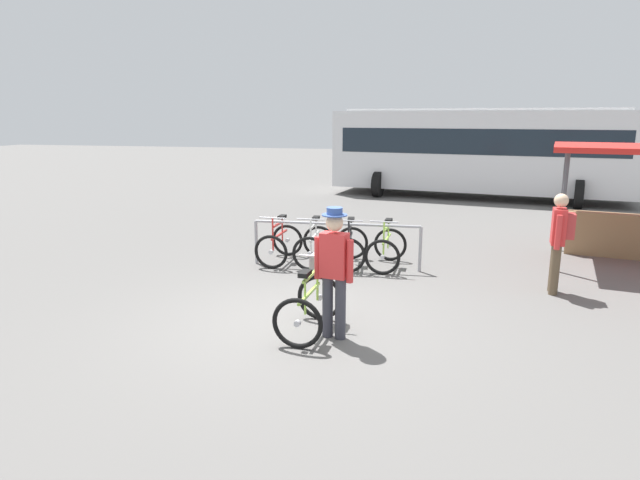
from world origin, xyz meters
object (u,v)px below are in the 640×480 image
racked_bike_white (314,246)px  person_with_featured_bike (334,268)px  bus_distant (478,148)px  racked_bike_lime (386,249)px  racked_bike_red (280,244)px  pedestrian_with_backpack (559,237)px  market_stall (638,193)px  racked_bike_black (350,247)px  featured_bicycle (312,295)px

racked_bike_white → person_with_featured_bike: (1.10, -3.45, 0.58)m
bus_distant → racked_bike_lime: bearing=-102.1°
bus_distant → person_with_featured_bike: bearing=-100.2°
racked_bike_red → pedestrian_with_backpack: 5.04m
racked_bike_white → person_with_featured_bike: 3.66m
racked_bike_red → market_stall: 6.98m
racked_bike_white → racked_bike_lime: 1.40m
racked_bike_red → racked_bike_black: size_ratio=0.97×
racked_bike_black → racked_bike_lime: same height
pedestrian_with_backpack → bus_distant: bearing=93.9°
market_stall → person_with_featured_bike: bearing=-135.1°
racked_bike_black → market_stall: 5.63m
racked_bike_red → pedestrian_with_backpack: (4.94, -0.82, 0.57)m
racked_bike_white → racked_bike_lime: same height
racked_bike_black → featured_bicycle: featured_bicycle is taller
racked_bike_white → bus_distant: (3.51, 9.92, 1.37)m
racked_bike_lime → bus_distant: bus_distant is taller
racked_bike_lime → pedestrian_with_backpack: 3.05m
racked_bike_white → racked_bike_lime: (1.40, 0.06, 0.00)m
featured_bicycle → bus_distant: bus_distant is taller
person_with_featured_bike → racked_bike_lime: bearing=85.1°
racked_bike_white → featured_bicycle: bearing=-76.9°
racked_bike_lime → market_stall: (4.64, 1.41, 1.03)m
person_with_featured_bike → pedestrian_with_backpack: 4.08m
racked_bike_white → racked_bike_black: 0.70m
racked_bike_lime → market_stall: 4.96m
racked_bike_black → bus_distant: bus_distant is taller
racked_bike_white → pedestrian_with_backpack: size_ratio=0.69×
market_stall → bus_distant: bearing=106.7°
person_with_featured_bike → market_stall: (4.94, 4.92, 0.45)m
racked_bike_black → bus_distant: bearing=74.1°
racked_bike_black → market_stall: size_ratio=0.34×
racked_bike_red → bus_distant: (4.21, 9.95, 1.37)m
racked_bike_white → featured_bicycle: 3.34m
racked_bike_black → person_with_featured_bike: person_with_featured_bike is taller
featured_bicycle → market_stall: size_ratio=0.35×
featured_bicycle → market_stall: 7.15m
racked_bike_red → person_with_featured_bike: bearing=-62.3°
featured_bicycle → person_with_featured_bike: size_ratio=0.71×
person_with_featured_bike → racked_bike_black: bearing=96.5°
racked_bike_black → racked_bike_lime: size_ratio=1.05×
person_with_featured_bike → bus_distant: size_ratio=0.17×
racked_bike_red → bus_distant: size_ratio=0.11×
racked_bike_red → racked_bike_white: size_ratio=0.99×
racked_bike_red → market_stall: (6.74, 1.51, 1.03)m
featured_bicycle → racked_bike_white: bearing=103.1°
racked_bike_black → featured_bicycle: 3.29m
market_stall → racked_bike_lime: bearing=-163.1°
racked_bike_red → racked_bike_lime: bearing=2.6°
bus_distant → market_stall: bearing=-73.3°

